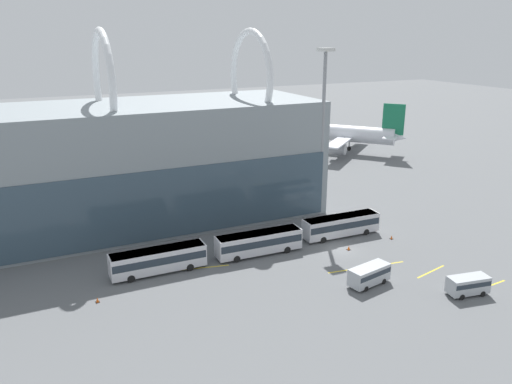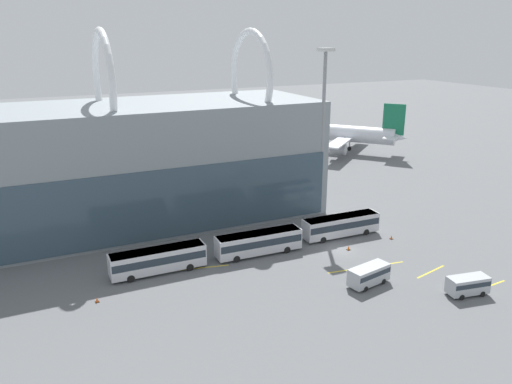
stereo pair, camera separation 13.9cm
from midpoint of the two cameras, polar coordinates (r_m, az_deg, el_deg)
ground_plane at (r=74.93m, az=9.49°, el=-6.49°), size 440.00×440.00×0.00m
airliner_at_gate_far at (r=102.12m, az=-10.00°, el=2.79°), size 42.16×43.50×14.94m
airliner_parked_remote at (r=135.31m, az=10.11°, el=6.57°), size 26.29×27.80×13.64m
shuttle_bus_0 at (r=67.66m, az=-11.17°, el=-7.52°), size 12.66×2.92×3.30m
shuttle_bus_1 at (r=71.69m, az=0.27°, el=-5.69°), size 12.72×3.17×3.30m
shuttle_bus_2 at (r=79.08m, az=9.63°, el=-3.67°), size 12.70×3.09×3.30m
service_van_foreground at (r=65.17m, az=12.75°, el=-9.12°), size 6.04×3.23×2.47m
service_van_crossing at (r=66.55m, az=23.02°, el=-9.66°), size 5.31×2.85×2.33m
floodlight_mast at (r=84.45m, az=7.62°, el=8.36°), size 2.20×2.20×28.22m
lane_stripe_0 at (r=71.34m, az=19.31°, el=-8.58°), size 5.91×1.57×0.01m
lane_stripe_1 at (r=69.96m, az=24.84°, el=-9.80°), size 6.93×0.78×0.01m
lane_stripe_3 at (r=70.23m, az=12.46°, el=-8.38°), size 11.42×1.77×0.01m
lane_stripe_4 at (r=68.85m, az=-6.07°, el=-8.59°), size 6.90×1.68×0.01m
traffic_cone_0 at (r=80.22m, az=15.18°, el=-5.01°), size 0.49×0.49×0.60m
traffic_cone_1 at (r=63.11m, az=-17.74°, el=-11.67°), size 0.48×0.48×0.62m
traffic_cone_2 at (r=74.91m, az=10.50°, el=-6.30°), size 0.55×0.55×0.64m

